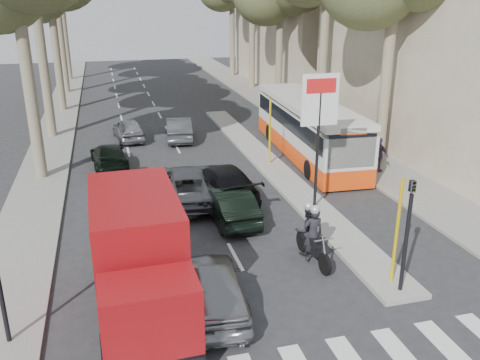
% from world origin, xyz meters
% --- Properties ---
extents(ground, '(120.00, 120.00, 0.00)m').
position_xyz_m(ground, '(0.00, 0.00, 0.00)').
color(ground, '#28282B').
rests_on(ground, ground).
extents(sidewalk_right, '(3.20, 70.00, 0.12)m').
position_xyz_m(sidewalk_right, '(8.60, 25.00, 0.06)').
color(sidewalk_right, gray).
rests_on(sidewalk_right, ground).
extents(median_left, '(2.40, 64.00, 0.12)m').
position_xyz_m(median_left, '(-8.00, 28.00, 0.06)').
color(median_left, gray).
rests_on(median_left, ground).
extents(traffic_island, '(1.50, 26.00, 0.16)m').
position_xyz_m(traffic_island, '(3.25, 11.00, 0.08)').
color(traffic_island, gray).
rests_on(traffic_island, ground).
extents(building_far, '(11.00, 20.00, 16.00)m').
position_xyz_m(building_far, '(15.50, 34.00, 8.00)').
color(building_far, '#B7A88E').
rests_on(building_far, ground).
extents(billboard, '(1.50, 12.10, 5.60)m').
position_xyz_m(billboard, '(3.25, 5.00, 3.70)').
color(billboard, yellow).
rests_on(billboard, ground).
extents(traffic_light_island, '(0.16, 0.41, 3.60)m').
position_xyz_m(traffic_light_island, '(3.25, -1.50, 2.49)').
color(traffic_light_island, black).
rests_on(traffic_light_island, ground).
extents(silver_hatchback, '(1.97, 4.22, 1.40)m').
position_xyz_m(silver_hatchback, '(-2.22, -0.83, 0.70)').
color(silver_hatchback, gray).
rests_on(silver_hatchback, ground).
extents(dark_hatchback, '(1.60, 4.18, 1.36)m').
position_xyz_m(dark_hatchback, '(-0.37, 5.00, 0.68)').
color(dark_hatchback, black).
rests_on(dark_hatchback, ground).
extents(queue_car_a, '(3.06, 5.56, 1.47)m').
position_xyz_m(queue_car_a, '(-1.61, 7.43, 0.74)').
color(queue_car_a, '#4B4D53').
rests_on(queue_car_a, ground).
extents(queue_car_b, '(2.69, 5.37, 1.50)m').
position_xyz_m(queue_car_b, '(-0.13, 7.32, 0.75)').
color(queue_car_b, black).
rests_on(queue_car_b, ground).
extents(queue_car_c, '(1.99, 4.02, 1.32)m').
position_xyz_m(queue_car_c, '(-3.50, 18.13, 0.66)').
color(queue_car_c, '#9B9DA2').
rests_on(queue_car_c, ground).
extents(queue_car_d, '(1.91, 4.35, 1.39)m').
position_xyz_m(queue_car_d, '(-0.50, 17.36, 0.69)').
color(queue_car_d, '#4A4D52').
rests_on(queue_car_d, ground).
extents(queue_car_e, '(2.01, 4.24, 1.19)m').
position_xyz_m(queue_car_e, '(-4.78, 13.03, 0.60)').
color(queue_car_e, black).
rests_on(queue_car_e, ground).
extents(red_truck, '(2.46, 6.15, 3.25)m').
position_xyz_m(red_truck, '(-4.20, -0.27, 1.72)').
color(red_truck, black).
rests_on(red_truck, ground).
extents(city_bus, '(3.10, 11.76, 3.07)m').
position_xyz_m(city_bus, '(5.85, 12.28, 1.62)').
color(city_bus, '#F1440D').
rests_on(city_bus, ground).
extents(motorcycle, '(0.89, 2.40, 2.04)m').
position_xyz_m(motorcycle, '(1.48, 1.24, 0.93)').
color(motorcycle, black).
rests_on(motorcycle, ground).
extents(pedestrian_near, '(0.94, 1.13, 1.73)m').
position_xyz_m(pedestrian_near, '(8.08, 8.45, 0.99)').
color(pedestrian_near, '#423752').
rests_on(pedestrian_near, sidewalk_right).
extents(pedestrian_far, '(1.24, 0.82, 1.77)m').
position_xyz_m(pedestrian_far, '(9.75, 11.54, 1.01)').
color(pedestrian_far, brown).
rests_on(pedestrian_far, sidewalk_right).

